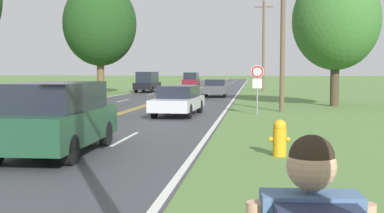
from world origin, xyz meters
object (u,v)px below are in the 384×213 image
(tree_behind_sign, at_px, (336,20))
(car_silver_sedan_mid_near, at_px, (179,100))
(fire_hydrant, at_px, (280,138))
(car_dark_green_van_approaching, at_px, (56,117))
(car_dark_grey_hatchback_mid_far, at_px, (215,87))
(tree_mid_treeline, at_px, (100,24))
(car_maroon_van_distant, at_px, (191,79))
(car_black_van_receding, at_px, (147,82))
(traffic_sign, at_px, (257,78))

(tree_behind_sign, bearing_deg, car_silver_sedan_mid_near, -139.65)
(fire_hydrant, distance_m, tree_behind_sign, 18.12)
(car_dark_green_van_approaching, relative_size, car_dark_grey_hatchback_mid_far, 1.09)
(tree_mid_treeline, bearing_deg, tree_behind_sign, -35.24)
(car_silver_sedan_mid_near, distance_m, car_maroon_van_distant, 39.99)
(car_black_van_receding, bearing_deg, car_maroon_van_distant, -5.79)
(tree_behind_sign, height_order, car_black_van_receding, tree_behind_sign)
(car_black_van_receding, distance_m, car_maroon_van_distant, 16.29)
(fire_hydrant, distance_m, car_silver_sedan_mid_near, 11.00)
(fire_hydrant, height_order, car_maroon_van_distant, car_maroon_van_distant)
(car_maroon_van_distant, bearing_deg, car_dark_grey_hatchback_mid_far, -169.22)
(tree_behind_sign, bearing_deg, car_dark_green_van_approaching, -118.38)
(car_dark_grey_hatchback_mid_far, bearing_deg, tree_mid_treeline, -112.12)
(car_dark_grey_hatchback_mid_far, distance_m, car_black_van_receding, 10.49)
(traffic_sign, xyz_separation_m, tree_mid_treeline, (-13.78, 19.04, 4.46))
(tree_behind_sign, distance_m, car_dark_green_van_approaching, 20.31)
(traffic_sign, relative_size, car_black_van_receding, 0.53)
(car_maroon_van_distant, bearing_deg, car_black_van_receding, 171.21)
(car_silver_sedan_mid_near, bearing_deg, fire_hydrant, 24.60)
(fire_hydrant, xyz_separation_m, car_black_van_receding, (-10.84, 33.80, 0.55))
(traffic_sign, relative_size, tree_mid_treeline, 0.23)
(car_dark_green_van_approaching, bearing_deg, fire_hydrant, 93.21)
(fire_hydrant, height_order, car_dark_green_van_approaching, car_dark_green_van_approaching)
(car_dark_green_van_approaching, bearing_deg, traffic_sign, 155.10)
(tree_mid_treeline, bearing_deg, traffic_sign, -54.11)
(car_dark_green_van_approaching, bearing_deg, car_dark_grey_hatchback_mid_far, 174.85)
(tree_behind_sign, relative_size, car_dark_grey_hatchback_mid_far, 1.93)
(tree_mid_treeline, xyz_separation_m, car_silver_sedan_mid_near, (10.17, -19.77, -5.47))
(fire_hydrant, bearing_deg, car_maroon_van_distant, 99.86)
(traffic_sign, height_order, car_dark_grey_hatchback_mid_far, traffic_sign)
(traffic_sign, distance_m, car_silver_sedan_mid_near, 3.82)
(car_silver_sedan_mid_near, bearing_deg, traffic_sign, 104.44)
(car_silver_sedan_mid_near, bearing_deg, tree_mid_treeline, -149.94)
(tree_mid_treeline, distance_m, car_dark_green_van_approaching, 32.10)
(car_silver_sedan_mid_near, bearing_deg, car_dark_green_van_approaching, -4.51)
(tree_behind_sign, distance_m, car_dark_grey_hatchback_mid_far, 12.59)
(car_silver_sedan_mid_near, height_order, car_maroon_van_distant, car_maroon_van_distant)
(car_maroon_van_distant, bearing_deg, tree_behind_sign, -160.03)
(tree_mid_treeline, bearing_deg, car_maroon_van_distant, 74.38)
(tree_mid_treeline, relative_size, car_silver_sedan_mid_near, 2.09)
(car_silver_sedan_mid_near, bearing_deg, car_dark_grey_hatchback_mid_far, -178.68)
(car_dark_grey_hatchback_mid_far, xyz_separation_m, car_black_van_receding, (-7.19, 7.63, 0.24))
(car_dark_grey_hatchback_mid_far, distance_m, car_maroon_van_distant, 24.30)
(fire_hydrant, distance_m, car_dark_grey_hatchback_mid_far, 26.42)
(fire_hydrant, height_order, tree_mid_treeline, tree_mid_treeline)
(fire_hydrant, distance_m, car_maroon_van_distant, 50.69)
(fire_hydrant, relative_size, car_maroon_van_distant, 0.18)
(traffic_sign, bearing_deg, car_silver_sedan_mid_near, -168.40)
(traffic_sign, height_order, car_dark_green_van_approaching, traffic_sign)
(fire_hydrant, height_order, car_dark_grey_hatchback_mid_far, car_dark_grey_hatchback_mid_far)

